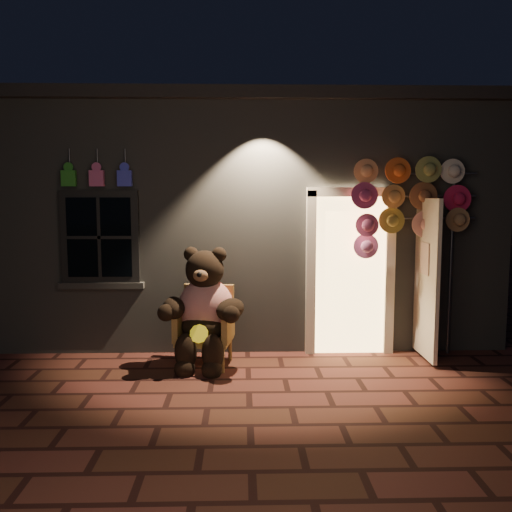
{
  "coord_description": "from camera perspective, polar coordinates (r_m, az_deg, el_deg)",
  "views": [
    {
      "loc": [
        -0.07,
        -5.56,
        2.08
      ],
      "look_at": [
        0.1,
        1.0,
        1.35
      ],
      "focal_mm": 38.0,
      "sensor_mm": 36.0,
      "label": 1
    }
  ],
  "objects": [
    {
      "name": "wicker_armchair",
      "position": [
        6.79,
        -5.29,
        -7.28
      ],
      "size": [
        0.74,
        0.69,
        0.97
      ],
      "rotation": [
        0.0,
        0.0,
        -0.15
      ],
      "color": "#9F753D",
      "rests_on": "ground"
    },
    {
      "name": "teddy_bear",
      "position": [
        6.62,
        -5.48,
        -5.68
      ],
      "size": [
        1.09,
        0.91,
        1.51
      ],
      "rotation": [
        0.0,
        0.0,
        -0.15
      ],
      "color": "#B61613",
      "rests_on": "ground"
    },
    {
      "name": "ground",
      "position": [
        5.94,
        -0.74,
        -14.16
      ],
      "size": [
        60.0,
        60.0,
        0.0
      ],
      "primitive_type": "plane",
      "color": "#5C2923",
      "rests_on": "ground"
    },
    {
      "name": "hat_rack",
      "position": [
        7.16,
        15.8,
        5.52
      ],
      "size": [
        1.6,
        0.22,
        2.57
      ],
      "color": "#59595E",
      "rests_on": "ground"
    },
    {
      "name": "shop_building",
      "position": [
        9.56,
        -1.07,
        4.29
      ],
      "size": [
        7.3,
        5.95,
        3.51
      ],
      "color": "slate",
      "rests_on": "ground"
    }
  ]
}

